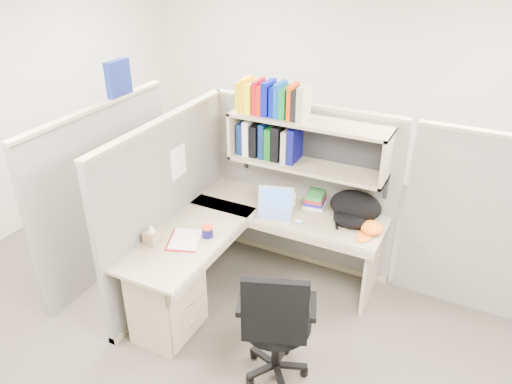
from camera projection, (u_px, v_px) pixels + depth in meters
The scene contains 14 objects.
ground at pixel (260, 310), 4.39m from camera, with size 6.00×6.00×0.00m, color #38352B.
room_shell at pixel (261, 139), 3.63m from camera, with size 6.00×6.00×6.00m.
cubicle at pixel (247, 189), 4.47m from camera, with size 3.79×1.84×1.95m.
desk at pixel (201, 276), 4.12m from camera, with size 1.74×1.75×0.73m.
laptop at pixel (274, 204), 4.36m from camera, with size 0.32×0.32×0.23m, color silver, non-canonical shape.
backpack at pixel (353, 209), 4.24m from camera, with size 0.45×0.35×0.26m, color black, non-canonical shape.
orange_cap at pixel (372, 228), 4.13m from camera, with size 0.18×0.21×0.10m, color orange, non-canonical shape.
snack_canister at pixel (207, 231), 4.09m from camera, with size 0.10×0.10×0.10m.
tissue_box at pixel (152, 234), 3.98m from camera, with size 0.11×0.11×0.18m, color #9B7B58, non-canonical shape.
mouse at pixel (299, 221), 4.30m from camera, with size 0.08×0.05×0.03m, color #9BBDDB.
paper_cup at pixel (291, 199), 4.56m from camera, with size 0.08×0.08×0.11m, color silver.
book_stack at pixel (316, 199), 4.56m from camera, with size 0.18×0.24×0.12m, color gray, non-canonical shape.
loose_paper at pixel (185, 239), 4.07m from camera, with size 0.23×0.31×0.00m, color silver, non-canonical shape.
task_chair at pixel (276, 341), 3.56m from camera, with size 0.61×0.57×1.06m.
Camera 1 is at (1.48, -3.04, 3.00)m, focal length 35.00 mm.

